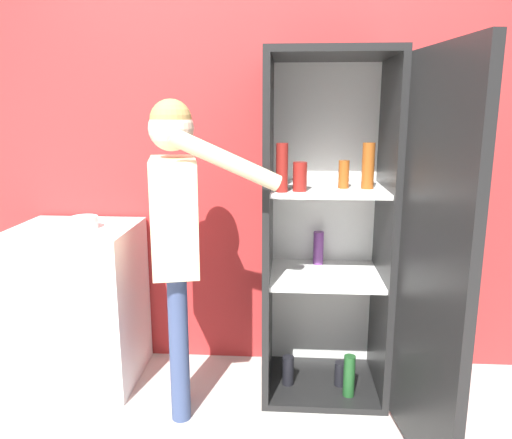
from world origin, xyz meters
TOP-DOWN VIEW (x-y plane):
  - wall_back at (0.00, 0.98)m, footprint 7.00×0.06m
  - refrigerator at (0.47, 0.55)m, footprint 0.79×1.21m
  - person at (-0.37, 0.36)m, footprint 0.67×0.49m
  - counter at (-1.01, 0.65)m, footprint 0.66×0.57m
  - bowl at (-0.94, 0.62)m, footprint 0.15×0.15m

SIDE VIEW (x-z plane):
  - counter at x=-1.01m, z-range 0.00..0.91m
  - refrigerator at x=0.47m, z-range -0.01..1.82m
  - bowl at x=-0.94m, z-range 0.91..0.97m
  - person at x=-0.37m, z-range 0.23..1.82m
  - wall_back at x=0.00m, z-range 0.00..2.55m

